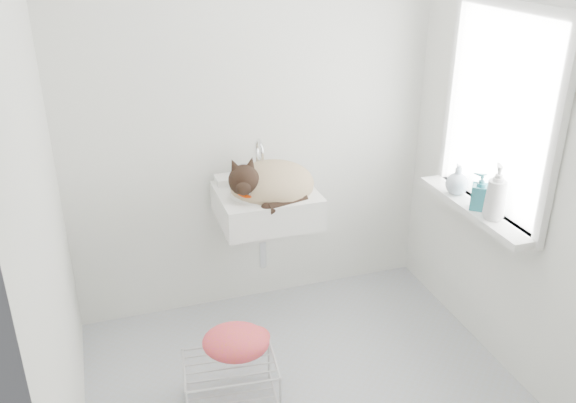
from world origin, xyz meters
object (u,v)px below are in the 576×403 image
object	(u,v)px
wire_rack	(231,381)
bottle_a	(492,219)
bottle_b	(478,209)
bottle_c	(456,193)
sink	(266,191)
cat	(269,185)

from	to	relation	value
wire_rack	bottle_a	size ratio (longest dim) A/B	1.81
bottle_b	bottle_c	world-z (taller)	bottle_b
sink	bottle_a	bearing A→B (deg)	-35.22
sink	wire_rack	xyz separation A→B (m)	(-0.40, -0.68, -0.70)
wire_rack	bottle_c	xyz separation A→B (m)	(1.39, 0.31, 0.70)
cat	bottle_a	bearing A→B (deg)	-34.04
sink	bottle_b	bearing A→B (deg)	-30.10
wire_rack	bottle_b	distance (m)	1.56
bottle_a	bottle_b	distance (m)	0.13
wire_rack	bottle_a	world-z (taller)	bottle_a
bottle_b	bottle_c	size ratio (longest dim) A/B	1.20
sink	cat	xyz separation A→B (m)	(0.01, -0.02, 0.04)
sink	bottle_c	xyz separation A→B (m)	(1.00, -0.37, 0.00)
bottle_a	bottle_b	size ratio (longest dim) A/B	1.23
sink	bottle_b	world-z (taller)	sink
sink	bottle_c	bearing A→B (deg)	-20.17
wire_rack	cat	bearing A→B (deg)	58.29
cat	bottle_c	distance (m)	1.05
bottle_a	bottle_c	bearing A→B (deg)	90.00
cat	bottle_a	size ratio (longest dim) A/B	2.02
wire_rack	bottle_b	size ratio (longest dim) A/B	2.23
wire_rack	bottle_c	distance (m)	1.59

